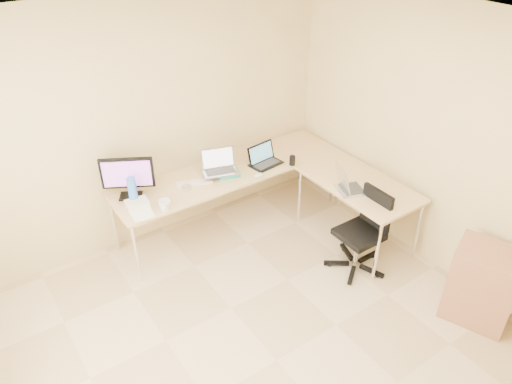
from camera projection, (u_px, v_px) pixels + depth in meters
floor at (277, 361)px, 4.04m from camera, size 4.50×4.50×0.00m
ceiling at (288, 51)px, 2.63m from camera, size 4.50×4.50×0.00m
wall_back at (147, 125)px, 4.89m from camera, size 4.50×0.00×4.50m
wall_right at (467, 156)px, 4.34m from camera, size 0.00×4.50×4.50m
desk_main at (231, 198)px, 5.47m from camera, size 2.65×0.70×0.73m
desk_return at (356, 211)px, 5.24m from camera, size 0.70×1.30×0.73m
monitor at (128, 178)px, 4.70m from camera, size 0.53×0.39×0.44m
book_stack at (226, 170)px, 5.21m from camera, size 0.29×0.35×0.05m
laptop_center at (220, 162)px, 5.07m from camera, size 0.43×0.38×0.24m
laptop_black at (266, 156)px, 5.31m from camera, size 0.39×0.31×0.23m
keyboard at (194, 183)px, 5.03m from camera, size 0.39×0.23×0.02m
mouse at (258, 175)px, 5.13m from camera, size 0.12×0.08×0.04m
mug at (165, 205)px, 4.59m from camera, size 0.14×0.14×0.11m
cd_stack at (187, 188)px, 4.93m from camera, size 0.11×0.11×0.03m
water_bottle at (133, 191)px, 4.62m from camera, size 0.11×0.11×0.30m
papers at (141, 212)px, 4.59m from camera, size 0.24×0.31×0.01m
white_box at (137, 204)px, 4.63m from camera, size 0.23×0.18×0.08m
desk_fan at (136, 179)px, 4.86m from camera, size 0.22×0.22×0.25m
black_cup at (292, 160)px, 5.33m from camera, size 0.07×0.07×0.11m
laptop_return at (353, 180)px, 4.86m from camera, size 0.43×0.38×0.23m
office_chair at (360, 228)px, 4.77m from camera, size 0.53×0.53×0.87m
cabinet at (482, 285)px, 4.28m from camera, size 0.61×0.67×0.75m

